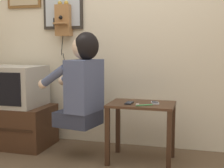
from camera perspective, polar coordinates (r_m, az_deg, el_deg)
name	(u,v)px	position (r m, az deg, el deg)	size (l,w,h in m)	color
wall_back	(118,26)	(3.35, 1.04, 10.64)	(6.80, 0.05, 2.55)	beige
side_table	(141,116)	(2.86, 5.42, -5.76)	(0.59, 0.42, 0.54)	#422819
person	(82,81)	(2.91, -5.50, 0.51)	(0.59, 0.47, 0.88)	#2D3347
tv_stand	(16,125)	(3.52, -17.10, -7.26)	(0.75, 0.51, 0.43)	#422819
television	(14,86)	(3.46, -17.54, -0.34)	(0.59, 0.51, 0.42)	#ADA89E
wall_phone_antique	(63,20)	(3.47, -8.87, 11.47)	(0.21, 0.19, 0.75)	#9E6B3D
wall_mirror	(63,0)	(3.55, -8.98, 15.00)	(0.46, 0.03, 0.63)	#2D2823
cell_phone_held	(129,103)	(2.80, 3.18, -3.47)	(0.07, 0.13, 0.01)	black
cell_phone_spare	(155,103)	(2.84, 7.86, -3.41)	(0.09, 0.14, 0.01)	silver
toothbrush	(143,105)	(2.71, 5.68, -3.83)	(0.13, 0.09, 0.02)	#4CBF66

